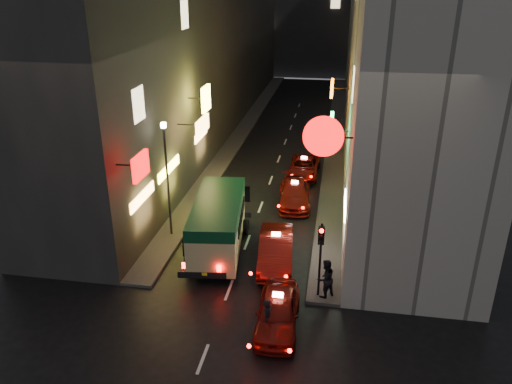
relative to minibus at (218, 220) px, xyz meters
The scene contains 13 objects.
building_left 24.19m from the minibus, 106.92° to the left, with size 7.62×52.00×18.00m.
building_right 25.02m from the minibus, 67.22° to the left, with size 7.99×52.00×18.00m.
sidewalk_left 22.36m from the minibus, 97.66° to the left, with size 1.50×52.00×0.15m, color #494644.
sidewalk_right 22.84m from the minibus, 75.96° to the left, with size 1.50×52.00×0.15m, color #494644.
minibus is the anchor object (origin of this frame).
taxi_near 6.77m from the minibus, 55.87° to the right, with size 2.33×5.28×1.83m.
taxi_second 3.26m from the minibus, 13.75° to the right, with size 2.83×5.81×1.96m.
taxi_third 7.31m from the minibus, 63.14° to the left, with size 2.52×5.18×1.76m.
taxi_far 11.97m from the minibus, 73.14° to the left, with size 1.97×4.63×1.63m.
pedestrian_crossing 7.18m from the minibus, 60.87° to the right, with size 0.62×0.40×1.89m, color black.
pedestrian_sidewalk 6.52m from the minibus, 31.11° to the right, with size 0.76×0.48×2.03m, color black.
traffic_light 6.36m from the minibus, 33.05° to the right, with size 0.26×0.43×3.50m.
lamp_post 3.68m from the minibus, 159.47° to the left, with size 0.28×0.28×6.22m.
Camera 1 is at (4.37, -9.99, 13.01)m, focal length 35.00 mm.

